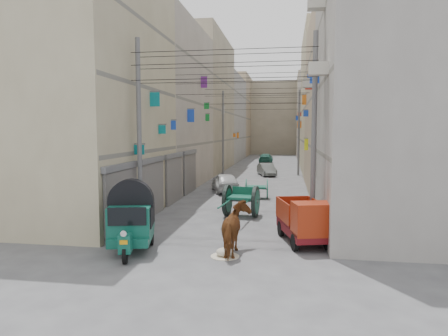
% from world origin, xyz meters
% --- Properties ---
extents(ground, '(140.00, 140.00, 0.00)m').
position_xyz_m(ground, '(0.00, 0.00, 0.00)').
color(ground, '#48484A').
rests_on(ground, ground).
extents(building_row_left, '(8.00, 62.00, 14.00)m').
position_xyz_m(building_row_left, '(-8.00, 34.13, 6.46)').
color(building_row_left, '#B7AC8A').
rests_on(building_row_left, ground).
extents(building_row_right, '(8.00, 62.00, 14.00)m').
position_xyz_m(building_row_right, '(8.00, 34.13, 6.46)').
color(building_row_right, '#9B9791').
rests_on(building_row_right, ground).
extents(end_cap_building, '(22.00, 10.00, 13.00)m').
position_xyz_m(end_cap_building, '(0.00, 66.00, 6.50)').
color(end_cap_building, tan).
rests_on(end_cap_building, ground).
extents(shutters_left, '(0.18, 14.40, 2.88)m').
position_xyz_m(shutters_left, '(-3.92, 10.38, 1.49)').
color(shutters_left, '#4A4B4F').
rests_on(shutters_left, ground).
extents(signboards, '(8.22, 40.52, 5.67)m').
position_xyz_m(signboards, '(-0.01, 21.66, 3.43)').
color(signboards, '#AF2617').
rests_on(signboards, ground).
extents(ac_units, '(0.70, 6.55, 3.35)m').
position_xyz_m(ac_units, '(3.65, 7.67, 7.43)').
color(ac_units, beige).
rests_on(ac_units, ground).
extents(utility_poles, '(7.40, 22.20, 8.00)m').
position_xyz_m(utility_poles, '(0.00, 17.00, 4.00)').
color(utility_poles, '#5E5D60').
rests_on(utility_poles, ground).
extents(overhead_cables, '(7.40, 22.52, 1.12)m').
position_xyz_m(overhead_cables, '(0.00, 14.40, 6.77)').
color(overhead_cables, black).
rests_on(overhead_cables, ground).
extents(auto_rickshaw, '(1.97, 2.82, 1.92)m').
position_xyz_m(auto_rickshaw, '(-2.71, 2.80, 1.13)').
color(auto_rickshaw, black).
rests_on(auto_rickshaw, ground).
extents(tonga_cart, '(1.73, 3.49, 1.52)m').
position_xyz_m(tonga_cart, '(0.39, 9.02, 0.79)').
color(tonga_cart, black).
rests_on(tonga_cart, ground).
extents(mini_truck, '(2.08, 3.26, 1.70)m').
position_xyz_m(mini_truck, '(3.29, 4.46, 0.81)').
color(mini_truck, black).
rests_on(mini_truck, ground).
extents(second_cart, '(1.44, 1.29, 1.21)m').
position_xyz_m(second_cart, '(0.73, 14.38, 0.64)').
color(second_cart, '#12513D').
rests_on(second_cart, ground).
extents(feed_sack, '(0.59, 0.47, 0.30)m').
position_xyz_m(feed_sack, '(0.58, 2.69, 0.15)').
color(feed_sack, beige).
rests_on(feed_sack, ground).
extents(horse, '(1.05, 2.11, 1.74)m').
position_xyz_m(horse, '(0.93, 3.00, 0.87)').
color(horse, brown).
rests_on(horse, ground).
extents(distant_car_white, '(2.62, 4.13, 1.31)m').
position_xyz_m(distant_car_white, '(-1.62, 16.74, 0.65)').
color(distant_car_white, '#BABABA').
rests_on(distant_car_white, ground).
extents(distant_car_grey, '(2.13, 3.71, 1.16)m').
position_xyz_m(distant_car_grey, '(0.66, 27.30, 0.58)').
color(distant_car_grey, '#575C5A').
rests_on(distant_car_grey, ground).
extents(distant_car_green, '(1.73, 4.15, 1.20)m').
position_xyz_m(distant_car_green, '(-0.26, 42.73, 0.60)').
color(distant_car_green, '#1E5948').
rests_on(distant_car_green, ground).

